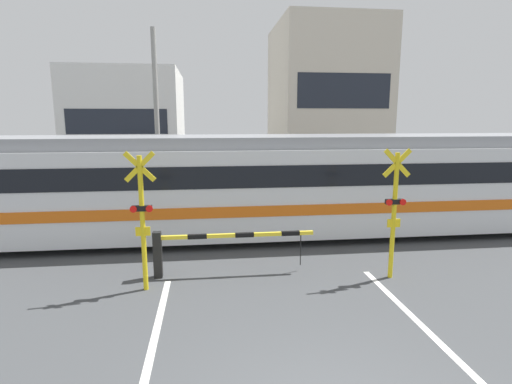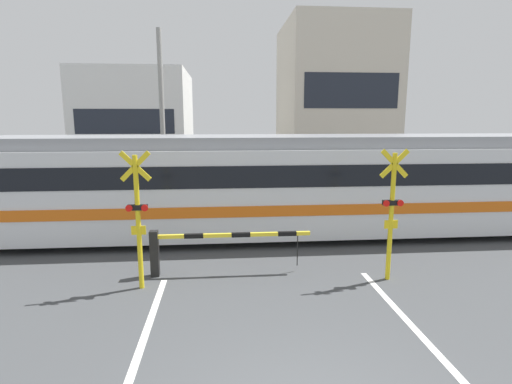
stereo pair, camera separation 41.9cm
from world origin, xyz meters
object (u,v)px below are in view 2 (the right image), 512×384
Objects in this scene: crossing_barrier_near at (196,244)px; crossing_signal_left at (138,214)px; commuter_train at (283,183)px; crossing_barrier_far at (289,193)px; crossing_signal_right at (392,209)px.

crossing_barrier_near is 1.26× the size of crossing_signal_left.
commuter_train is 5.51m from crossing_signal_left.
crossing_barrier_far is 1.26× the size of crossing_signal_left.
crossing_barrier_near is 1.69m from crossing_signal_left.
crossing_barrier_near is at bearing -117.64° from crossing_barrier_far.
crossing_signal_left is at bearing -134.69° from commuter_train.
crossing_signal_right is (4.62, -0.70, 0.95)m from crossing_barrier_near.
crossing_barrier_far is (3.41, 6.52, 0.00)m from crossing_barrier_near.
crossing_signal_right is (1.21, -7.21, 0.95)m from crossing_barrier_far.
crossing_barrier_near and crossing_barrier_far have the same top height.
crossing_barrier_far is at bearing 57.34° from crossing_signal_left.
crossing_signal_right reaches higher than crossing_barrier_near.
crossing_signal_right is at bearing -80.48° from crossing_barrier_far.
commuter_train is 4.68× the size of crossing_barrier_near.
commuter_train is 4.38m from crossing_signal_right.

